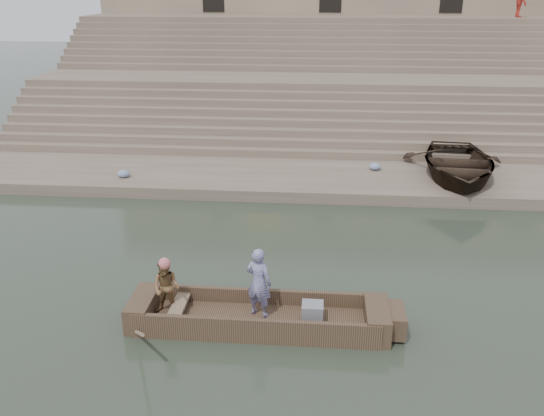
# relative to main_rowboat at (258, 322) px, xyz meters

# --- Properties ---
(ground) EXTENTS (120.00, 120.00, 0.00)m
(ground) POSITION_rel_main_rowboat_xyz_m (3.55, 1.49, -0.11)
(ground) COLOR #293326
(ground) RESTS_ON ground
(lower_landing) EXTENTS (32.00, 4.00, 0.40)m
(lower_landing) POSITION_rel_main_rowboat_xyz_m (3.55, 9.49, 0.09)
(lower_landing) COLOR gray
(lower_landing) RESTS_ON ground
(mid_landing) EXTENTS (32.00, 3.00, 2.80)m
(mid_landing) POSITION_rel_main_rowboat_xyz_m (3.55, 16.99, 1.29)
(mid_landing) COLOR gray
(mid_landing) RESTS_ON ground
(upper_landing) EXTENTS (32.00, 3.00, 5.20)m
(upper_landing) POSITION_rel_main_rowboat_xyz_m (3.55, 23.99, 2.49)
(upper_landing) COLOR gray
(upper_landing) RESTS_ON ground
(ghat_steps) EXTENTS (32.00, 11.00, 5.20)m
(ghat_steps) POSITION_rel_main_rowboat_xyz_m (3.55, 18.68, 1.69)
(ghat_steps) COLOR gray
(ghat_steps) RESTS_ON ground
(building_wall) EXTENTS (32.00, 5.07, 11.20)m
(building_wall) POSITION_rel_main_rowboat_xyz_m (3.55, 27.98, 5.49)
(building_wall) COLOR tan
(building_wall) RESTS_ON ground
(main_rowboat) EXTENTS (5.00, 1.30, 0.22)m
(main_rowboat) POSITION_rel_main_rowboat_xyz_m (0.00, 0.00, 0.00)
(main_rowboat) COLOR brown
(main_rowboat) RESTS_ON ground
(rowboat_trim) EXTENTS (6.04, 2.63, 1.95)m
(rowboat_trim) POSITION_rel_main_rowboat_xyz_m (0.21, -0.01, 0.20)
(rowboat_trim) COLOR brown
(rowboat_trim) RESTS_ON ground
(standing_man) EXTENTS (0.68, 0.57, 1.59)m
(standing_man) POSITION_rel_main_rowboat_xyz_m (0.01, 0.12, 0.91)
(standing_man) COLOR navy
(standing_man) RESTS_ON main_rowboat
(rowing_man) EXTENTS (0.69, 0.58, 1.28)m
(rowing_man) POSITION_rel_main_rowboat_xyz_m (-1.99, -0.00, 0.75)
(rowing_man) COLOR #257133
(rowing_man) RESTS_ON main_rowboat
(television) EXTENTS (0.46, 0.42, 0.40)m
(television) POSITION_rel_main_rowboat_xyz_m (1.17, -0.00, 0.31)
(television) COLOR gray
(television) RESTS_ON main_rowboat
(beached_rowboat) EXTENTS (4.12, 5.47, 1.07)m
(beached_rowboat) POSITION_rel_main_rowboat_xyz_m (6.17, 9.59, 0.83)
(beached_rowboat) COLOR #2D2116
(beached_rowboat) RESTS_ON lower_landing
(cloth_bundles) EXTENTS (18.46, 2.11, 0.26)m
(cloth_bundles) POSITION_rel_main_rowboat_xyz_m (4.91, 9.11, 0.42)
(cloth_bundles) COLOR #3F5999
(cloth_bundles) RESTS_ON lower_landing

